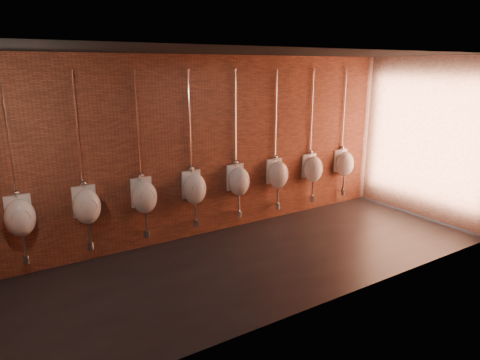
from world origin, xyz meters
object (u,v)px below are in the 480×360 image
at_px(urinal_3, 144,196).
at_px(urinal_6, 278,174).
at_px(urinal_7, 313,168).
at_px(urinal_1, 20,217).
at_px(urinal_4, 194,188).
at_px(urinal_2, 87,206).
at_px(urinal_5, 239,181).
at_px(urinal_8, 344,163).

relative_size(urinal_3, urinal_6, 1.00).
distance_m(urinal_6, urinal_7, 0.92).
bearing_deg(urinal_6, urinal_3, 180.00).
bearing_deg(urinal_6, urinal_1, 180.00).
height_order(urinal_3, urinal_4, same).
relative_size(urinal_2, urinal_5, 1.00).
bearing_deg(urinal_7, urinal_3, 180.00).
height_order(urinal_2, urinal_6, same).
height_order(urinal_4, urinal_8, same).
relative_size(urinal_2, urinal_7, 1.00).
xyz_separation_m(urinal_1, urinal_8, (6.41, 0.00, 0.00)).
distance_m(urinal_1, urinal_5, 3.66).
distance_m(urinal_2, urinal_7, 4.58).
relative_size(urinal_1, urinal_4, 1.00).
bearing_deg(urinal_8, urinal_6, 180.00).
xyz_separation_m(urinal_7, urinal_8, (0.92, 0.00, 0.00)).
bearing_deg(urinal_5, urinal_1, 180.00).
bearing_deg(urinal_5, urinal_2, 180.00).
relative_size(urinal_3, urinal_7, 1.00).
height_order(urinal_1, urinal_3, same).
bearing_deg(urinal_2, urinal_6, 0.00).
height_order(urinal_5, urinal_6, same).
height_order(urinal_2, urinal_3, same).
xyz_separation_m(urinal_1, urinal_3, (1.83, 0.00, 0.00)).
bearing_deg(urinal_8, urinal_4, 180.00).
distance_m(urinal_2, urinal_8, 5.49).
distance_m(urinal_1, urinal_6, 4.58).
bearing_deg(urinal_5, urinal_6, 0.00).
bearing_deg(urinal_2, urinal_3, 0.00).
relative_size(urinal_3, urinal_8, 1.00).
bearing_deg(urinal_7, urinal_8, 0.00).
bearing_deg(urinal_3, urinal_6, 0.00).
distance_m(urinal_2, urinal_6, 3.66).
relative_size(urinal_1, urinal_8, 1.00).
xyz_separation_m(urinal_1, urinal_5, (3.66, 0.00, 0.00)).
relative_size(urinal_1, urinal_7, 1.00).
bearing_deg(urinal_2, urinal_4, 0.00).
xyz_separation_m(urinal_1, urinal_7, (5.49, 0.00, 0.00)).
xyz_separation_m(urinal_3, urinal_8, (4.58, 0.00, 0.00)).
relative_size(urinal_1, urinal_6, 1.00).
height_order(urinal_1, urinal_4, same).
xyz_separation_m(urinal_1, urinal_4, (2.75, 0.00, 0.00)).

